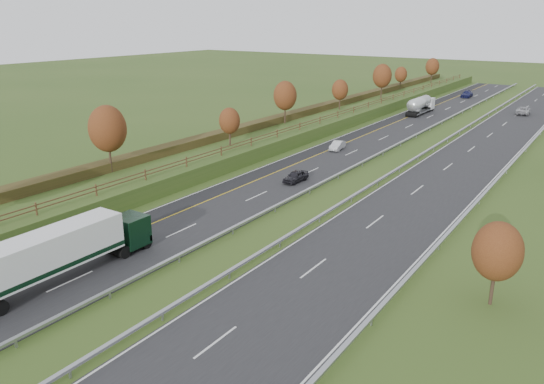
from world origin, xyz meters
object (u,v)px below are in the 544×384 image
(car_dark_near, at_px, (296,176))
(car_oncoming, at_px, (523,110))
(car_silver_mid, at_px, (337,145))
(car_small_far, at_px, (467,94))
(road_tanker, at_px, (421,105))
(box_lorry, at_px, (54,254))

(car_dark_near, xyz_separation_m, car_oncoming, (14.10, 66.10, 0.09))
(car_silver_mid, height_order, car_small_far, car_small_far)
(road_tanker, relative_size, car_oncoming, 2.03)
(box_lorry, distance_m, car_small_far, 116.54)
(car_silver_mid, height_order, car_oncoming, car_oncoming)
(car_oncoming, bearing_deg, car_dark_near, 72.18)
(car_small_far, distance_m, car_oncoming, 24.79)
(road_tanker, height_order, car_oncoming, road_tanker)
(car_oncoming, bearing_deg, box_lorry, 75.20)
(car_small_far, bearing_deg, road_tanker, -95.27)
(box_lorry, bearing_deg, car_dark_near, 87.43)
(road_tanker, distance_m, car_small_far, 29.75)
(car_silver_mid, xyz_separation_m, car_oncoming, (17.42, 48.69, 0.12))
(car_silver_mid, distance_m, car_small_far, 67.57)
(road_tanker, xyz_separation_m, car_dark_near, (3.62, -55.28, -1.15))
(car_dark_near, xyz_separation_m, car_small_far, (-1.97, 84.97, 0.10))
(box_lorry, xyz_separation_m, road_tanker, (-2.20, 86.84, -0.47))
(road_tanker, height_order, car_silver_mid, road_tanker)
(box_lorry, height_order, car_small_far, box_lorry)
(road_tanker, bearing_deg, car_oncoming, 31.40)
(car_dark_near, distance_m, car_silver_mid, 17.73)
(car_oncoming, bearing_deg, car_small_far, -55.35)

